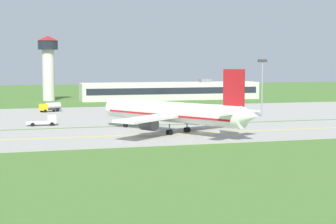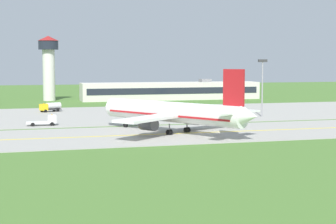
{
  "view_description": "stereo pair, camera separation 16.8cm",
  "coord_description": "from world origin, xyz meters",
  "px_view_note": "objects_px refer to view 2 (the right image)",
  "views": [
    {
      "loc": [
        -35.04,
        -99.7,
        13.76
      ],
      "look_at": [
        -5.9,
        3.65,
        4.0
      ],
      "focal_mm": 57.69,
      "sensor_mm": 36.0,
      "label": 1
    },
    {
      "loc": [
        -34.88,
        -99.75,
        13.76
      ],
      "look_at": [
        -5.9,
        3.65,
        4.0
      ],
      "focal_mm": 57.69,
      "sensor_mm": 36.0,
      "label": 2
    }
  ],
  "objects_px": {
    "service_truck_baggage": "(50,107)",
    "service_truck_fuel": "(234,105)",
    "airplane_lead": "(173,112)",
    "control_tower": "(49,61)",
    "apron_light_mast": "(262,81)",
    "service_truck_catering": "(46,121)"
  },
  "relations": [
    {
      "from": "service_truck_baggage",
      "to": "control_tower",
      "type": "bearing_deg",
      "value": 87.08
    },
    {
      "from": "service_truck_baggage",
      "to": "control_tower",
      "type": "distance_m",
      "value": 49.23
    },
    {
      "from": "service_truck_baggage",
      "to": "control_tower",
      "type": "relative_size",
      "value": 0.27
    },
    {
      "from": "airplane_lead",
      "to": "service_truck_catering",
      "type": "bearing_deg",
      "value": 140.02
    },
    {
      "from": "service_truck_fuel",
      "to": "service_truck_baggage",
      "type": "bearing_deg",
      "value": 172.89
    },
    {
      "from": "service_truck_catering",
      "to": "apron_light_mast",
      "type": "distance_m",
      "value": 55.07
    },
    {
      "from": "airplane_lead",
      "to": "service_truck_baggage",
      "type": "distance_m",
      "value": 57.24
    },
    {
      "from": "service_truck_baggage",
      "to": "service_truck_fuel",
      "type": "relative_size",
      "value": 0.99
    },
    {
      "from": "service_truck_baggage",
      "to": "service_truck_fuel",
      "type": "bearing_deg",
      "value": -7.11
    },
    {
      "from": "control_tower",
      "to": "apron_light_mast",
      "type": "relative_size",
      "value": 1.61
    },
    {
      "from": "service_truck_baggage",
      "to": "apron_light_mast",
      "type": "bearing_deg",
      "value": -29.24
    },
    {
      "from": "apron_light_mast",
      "to": "service_truck_baggage",
      "type": "bearing_deg",
      "value": 150.76
    },
    {
      "from": "control_tower",
      "to": "apron_light_mast",
      "type": "height_order",
      "value": "control_tower"
    },
    {
      "from": "airplane_lead",
      "to": "control_tower",
      "type": "distance_m",
      "value": 103.0
    },
    {
      "from": "apron_light_mast",
      "to": "airplane_lead",
      "type": "bearing_deg",
      "value": -141.39
    },
    {
      "from": "airplane_lead",
      "to": "service_truck_catering",
      "type": "distance_m",
      "value": 30.49
    },
    {
      "from": "service_truck_fuel",
      "to": "service_truck_catering",
      "type": "height_order",
      "value": "service_truck_fuel"
    },
    {
      "from": "apron_light_mast",
      "to": "control_tower",
      "type": "bearing_deg",
      "value": 122.69
    },
    {
      "from": "service_truck_fuel",
      "to": "airplane_lead",
      "type": "bearing_deg",
      "value": -124.88
    },
    {
      "from": "airplane_lead",
      "to": "apron_light_mast",
      "type": "bearing_deg",
      "value": 38.61
    },
    {
      "from": "service_truck_baggage",
      "to": "service_truck_fuel",
      "type": "height_order",
      "value": "service_truck_baggage"
    },
    {
      "from": "service_truck_baggage",
      "to": "apron_light_mast",
      "type": "height_order",
      "value": "apron_light_mast"
    }
  ]
}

